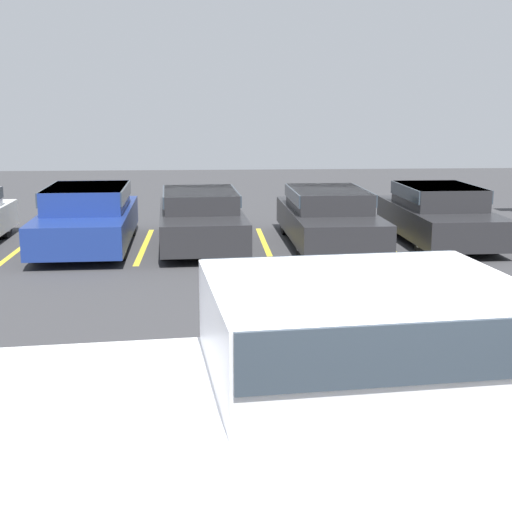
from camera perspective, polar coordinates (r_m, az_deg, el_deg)
stall_stripe_b at (r=16.27m, az=-18.24°, el=0.67°), size 0.12×4.09×0.01m
stall_stripe_c at (r=15.82m, az=-8.90°, el=0.82°), size 0.12×4.09×0.01m
stall_stripe_d at (r=15.81m, az=0.70°, el=0.96°), size 0.12×4.09×0.01m
stall_stripe_e at (r=16.24m, az=10.06°, el=1.07°), size 0.12×4.09×0.01m
stall_stripe_f at (r=17.07m, az=18.73°, el=1.14°), size 0.12×4.09×0.01m
pickup_truck at (r=5.32m, az=11.72°, el=-11.68°), size 6.12×2.59×1.83m
parked_sedan_b at (r=15.79m, az=-13.32°, el=3.20°), size 1.98×4.73×1.32m
parked_sedan_c at (r=15.66m, az=-4.48°, el=3.21°), size 1.99×4.64×1.20m
parked_sedan_d at (r=15.77m, az=5.79°, el=3.29°), size 1.83×4.68×1.23m
parked_sedan_e at (r=16.45m, az=14.41°, el=3.39°), size 1.78×4.32×1.28m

